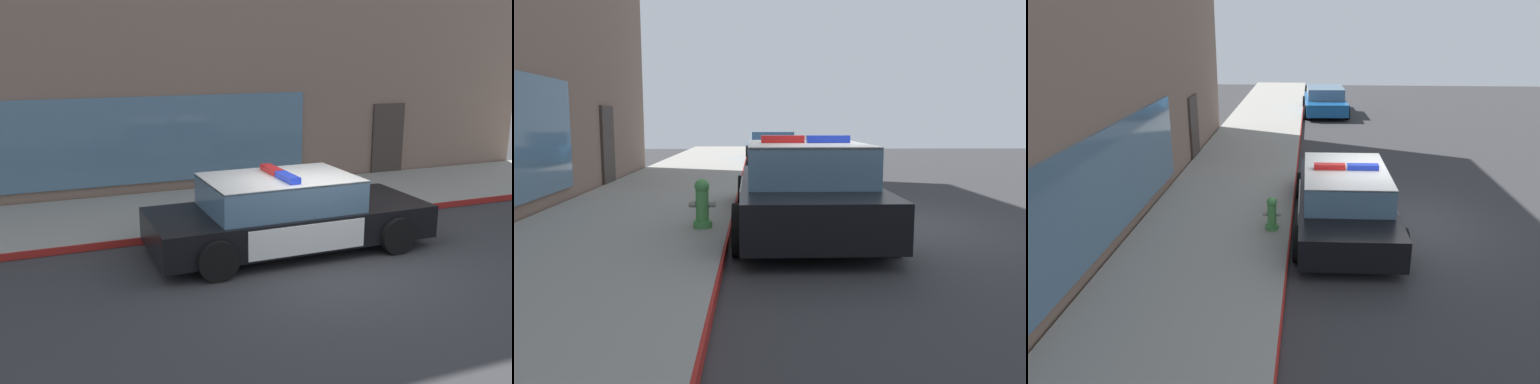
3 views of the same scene
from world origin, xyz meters
TOP-DOWN VIEW (x-y plane):
  - ground at (0.00, 0.00)m, footprint 48.00×48.00m
  - sidewalk at (0.00, 3.67)m, footprint 48.00×3.34m
  - curb_red_paint at (0.00, 1.98)m, footprint 28.80×0.04m
  - storefront_building at (-1.96, 10.23)m, footprint 22.65×9.77m
  - police_cruiser at (-0.34, 0.82)m, footprint 5.16×2.20m
  - fire_hydrant at (-0.91, 2.38)m, footprint 0.34×0.39m

SIDE VIEW (x-z plane):
  - ground at x=0.00m, z-range 0.00..0.00m
  - sidewalk at x=0.00m, z-range 0.00..0.15m
  - curb_red_paint at x=0.00m, z-range 0.01..0.14m
  - fire_hydrant at x=-0.91m, z-range 0.14..0.86m
  - police_cruiser at x=-0.34m, z-range -0.07..1.43m
  - storefront_building at x=-1.96m, z-range 0.00..9.94m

